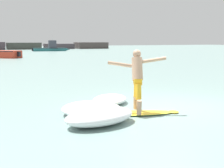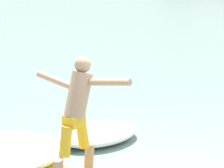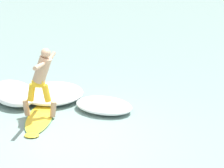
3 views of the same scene
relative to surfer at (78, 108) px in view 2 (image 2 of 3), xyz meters
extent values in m
cylinder|color=tan|center=(0.10, 0.22, -0.77)|extent=(0.19, 0.21, 0.38)
cylinder|color=gold|center=(0.04, 0.09, -0.39)|extent=(0.23, 0.26, 0.42)
cylinder|color=gold|center=(-0.11, -0.24, -0.39)|extent=(0.23, 0.26, 0.42)
cube|color=gold|center=(-0.03, -0.07, -0.15)|extent=(0.29, 0.32, 0.16)
cylinder|color=tan|center=(0.01, 0.02, 0.18)|extent=(0.45, 0.54, 0.66)
sphere|color=tan|center=(0.05, 0.11, 0.57)|extent=(0.22, 0.22, 0.22)
cylinder|color=tan|center=(-0.38, 0.27, 0.30)|extent=(0.62, 0.37, 0.20)
cylinder|color=tan|center=(0.45, -0.10, 0.41)|extent=(0.62, 0.35, 0.19)
ellipsoid|color=white|center=(-1.15, 0.40, -0.86)|extent=(1.92, 1.96, 0.32)
ellipsoid|color=white|center=(-0.06, 1.47, -0.88)|extent=(1.70, 1.72, 0.27)
camera|label=1|loc=(-4.32, -6.94, 0.92)|focal=50.00mm
camera|label=2|loc=(1.72, -6.50, 2.09)|focal=85.00mm
camera|label=3|loc=(11.33, -1.55, 3.88)|focal=85.00mm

